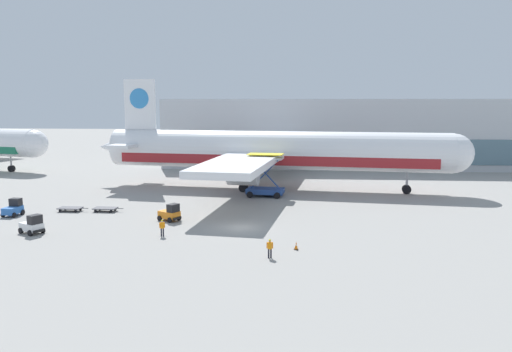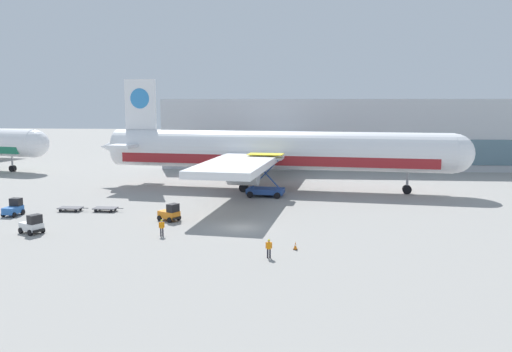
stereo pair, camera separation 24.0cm
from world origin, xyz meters
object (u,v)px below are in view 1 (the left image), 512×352
object	(u,v)px
baggage_dolly_second	(105,208)
scissor_lift_loader	(265,181)
baggage_tug_mid	(170,213)
ground_crew_near	(270,247)
baggage_tug_far	(14,208)
traffic_cone_near	(296,246)
ground_crew_far	(162,227)
baggage_tug_foreground	(32,225)
baggage_dolly_lead	(70,208)
airplane_main	(269,152)

from	to	relation	value
baggage_dolly_second	scissor_lift_loader	bearing A→B (deg)	32.84
baggage_tug_mid	ground_crew_near	world-z (taller)	baggage_tug_mid
baggage_tug_far	traffic_cone_near	size ratio (longest dim) A/B	3.42
traffic_cone_near	ground_crew_far	bearing A→B (deg)	165.26
baggage_tug_foreground	ground_crew_near	distance (m)	25.39
baggage_tug_far	ground_crew_near	bearing A→B (deg)	-108.54
baggage_dolly_second	traffic_cone_near	bearing A→B (deg)	-30.11
baggage_tug_far	ground_crew_far	distance (m)	21.49
scissor_lift_loader	baggage_dolly_lead	world-z (taller)	scissor_lift_loader
ground_crew_far	traffic_cone_near	xyz separation A→B (m)	(13.37, -3.52, -0.64)
baggage_dolly_lead	traffic_cone_near	size ratio (longest dim) A/B	4.94
baggage_dolly_second	airplane_main	bearing A→B (deg)	44.19
baggage_tug_foreground	baggage_tug_mid	size ratio (longest dim) A/B	1.00
baggage_dolly_lead	traffic_cone_near	xyz separation A→B (m)	(27.77, -14.09, -0.02)
baggage_tug_far	ground_crew_far	world-z (taller)	baggage_tug_far
baggage_tug_mid	baggage_dolly_second	xyz separation A→B (m)	(-9.18, 4.15, -0.49)
airplane_main	traffic_cone_near	size ratio (longest dim) A/B	76.98
baggage_dolly_second	ground_crew_near	world-z (taller)	ground_crew_near
airplane_main	ground_crew_near	world-z (taller)	airplane_main
airplane_main	ground_crew_far	world-z (taller)	airplane_main
airplane_main	baggage_dolly_second	distance (m)	26.82
baggage_tug_far	baggage_dolly_lead	distance (m)	6.32
baggage_tug_foreground	ground_crew_near	world-z (taller)	baggage_tug_foreground
ground_crew_far	baggage_tug_far	bearing A→B (deg)	134.72
baggage_dolly_lead	traffic_cone_near	world-z (taller)	traffic_cone_near
scissor_lift_loader	baggage_dolly_second	xyz separation A→B (m)	(-19.03, -11.67, -1.89)
scissor_lift_loader	baggage_dolly_second	world-z (taller)	scissor_lift_loader
baggage_tug_far	baggage_dolly_second	size ratio (longest dim) A/B	0.69
airplane_main	baggage_tug_mid	bearing A→B (deg)	-107.60
baggage_dolly_lead	ground_crew_far	world-z (taller)	ground_crew_far
airplane_main	baggage_dolly_second	xyz separation A→B (m)	(-19.24, -17.86, -5.45)
baggage_dolly_lead	ground_crew_near	world-z (taller)	ground_crew_near
baggage_dolly_second	baggage_tug_foreground	bearing A→B (deg)	-106.58
airplane_main	ground_crew_far	distance (m)	30.47
baggage_dolly_second	baggage_tug_mid	bearing A→B (deg)	-22.99
ground_crew_far	traffic_cone_near	distance (m)	13.84
baggage_tug_far	traffic_cone_near	bearing A→B (deg)	-103.03
airplane_main	baggage_tug_far	world-z (taller)	airplane_main
baggage_dolly_lead	ground_crew_far	xyz separation A→B (m)	(14.40, -10.57, 0.62)
baggage_tug_foreground	baggage_dolly_second	bearing A→B (deg)	101.09
baggage_tug_mid	ground_crew_far	xyz separation A→B (m)	(0.86, -6.64, 0.13)
baggage_tug_mid	baggage_dolly_lead	bearing A→B (deg)	-165.55
baggage_tug_foreground	ground_crew_near	bearing A→B (deg)	14.77
baggage_tug_foreground	traffic_cone_near	xyz separation A→B (m)	(26.88, -3.54, -0.51)
baggage_tug_foreground	baggage_tug_far	size ratio (longest dim) A/B	1.09
baggage_tug_foreground	baggage_dolly_lead	distance (m)	10.59
scissor_lift_loader	baggage_tug_foreground	world-z (taller)	scissor_lift_loader
airplane_main	scissor_lift_loader	distance (m)	7.14
baggage_tug_mid	traffic_cone_near	world-z (taller)	baggage_tug_mid
ground_crew_near	ground_crew_far	distance (m)	12.72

